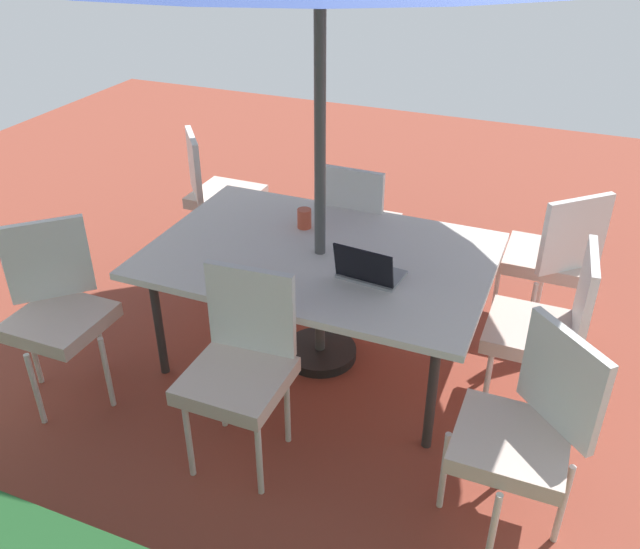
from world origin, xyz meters
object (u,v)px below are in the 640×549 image
object	(u,v)px
chair_south	(357,222)
chair_northwest	(525,427)
chair_west	(547,324)
dining_table	(320,259)
chair_northeast	(57,306)
laptop	(369,271)
cup	(304,218)
chair_southwest	(552,254)
chair_southeast	(217,190)
chair_north	(241,362)

from	to	relation	value
chair_south	chair_northwest	world-z (taller)	same
chair_west	chair_northwest	size ratio (longest dim) A/B	1.00
dining_table	chair_northwest	distance (m)	1.48
chair_west	chair_northeast	distance (m)	2.56
chair_south	laptop	world-z (taller)	chair_south
chair_northeast	chair_west	bearing A→B (deg)	-25.99
chair_northwest	cup	distance (m)	1.79
chair_southwest	chair_west	bearing A→B (deg)	50.52
laptop	chair_west	bearing A→B (deg)	-162.43
chair_west	laptop	world-z (taller)	chair_west
dining_table	chair_south	size ratio (longest dim) A/B	1.92
chair_south	cup	bearing A→B (deg)	73.70
chair_southeast	cup	world-z (taller)	chair_southeast
chair_north	chair_southwest	bearing A→B (deg)	49.11
chair_south	laptop	bearing A→B (deg)	113.46
chair_southwest	chair_northwest	distance (m)	1.59
chair_west	chair_southwest	world-z (taller)	same
laptop	cup	bearing A→B (deg)	-32.07
chair_southeast	chair_west	xyz separation A→B (m)	(-2.41, 0.86, 0.00)
chair_north	laptop	distance (m)	0.81
chair_west	laptop	distance (m)	0.94
chair_northeast	cup	size ratio (longest dim) A/B	8.35
chair_north	chair_west	world-z (taller)	same
chair_northeast	laptop	world-z (taller)	chair_northeast
chair_southeast	chair_west	size ratio (longest dim) A/B	1.00
chair_north	laptop	bearing A→B (deg)	55.92
chair_south	chair_north	bearing A→B (deg)	90.49
chair_west	dining_table	bearing A→B (deg)	-93.92
cup	chair_southeast	bearing A→B (deg)	-32.93
chair_north	chair_northeast	distance (m)	1.14
dining_table	laptop	distance (m)	0.39
cup	chair_southwest	bearing A→B (deg)	-158.50
dining_table	cup	size ratio (longest dim) A/B	15.99
chair_northwest	laptop	distance (m)	1.11
chair_southeast	chair_northwest	world-z (taller)	same
chair_north	chair_west	xyz separation A→B (m)	(-1.30, -0.87, 0.00)
chair_southeast	chair_southwest	xyz separation A→B (m)	(-2.36, 0.08, 0.00)
chair_west	chair_north	bearing A→B (deg)	-60.88
chair_northwest	chair_southeast	bearing A→B (deg)	-170.43
chair_southwest	laptop	distance (m)	1.31
chair_southwest	cup	bearing A→B (deg)	-21.72
dining_table	chair_southeast	xyz separation A→B (m)	(1.17, -0.87, -0.12)
chair_southwest	cup	distance (m)	1.51
chair_south	laptop	size ratio (longest dim) A/B	2.86
chair_north	chair_northwest	size ratio (longest dim) A/B	1.00
chair_west	chair_southwest	size ratio (longest dim) A/B	1.00
chair_southeast	chair_west	world-z (taller)	same
chair_north	chair_west	size ratio (longest dim) A/B	1.00
dining_table	laptop	xyz separation A→B (m)	(-0.34, 0.17, 0.09)
chair_south	chair_southwest	distance (m)	1.24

